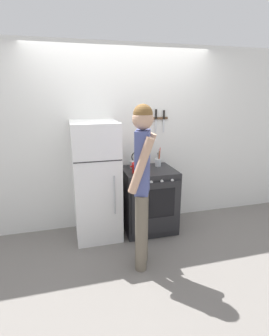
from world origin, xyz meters
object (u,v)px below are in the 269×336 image
Objects in this scene: refrigerator at (96,181)px; utensil_jar at (158,162)px; tea_kettle at (136,163)px; dutch_oven_pot at (140,168)px; stove_range at (149,200)px; person at (142,180)px.

refrigerator is 0.93m from utensil_jar.
tea_kettle is 0.33m from utensil_jar.
dutch_oven_pot is at bearing -143.16° from utensil_jar.
stove_range is 3.27× the size of utensil_jar.
dutch_oven_pot is (-0.16, -0.10, 0.50)m from stove_range.
utensil_jar is (0.33, 0.01, -0.00)m from tea_kettle.
utensil_jar is (0.18, 0.16, 0.50)m from stove_range.
dutch_oven_pot is at bearing 8.34° from person.
stove_range is (0.73, -0.03, -0.33)m from refrigerator.
person is at bearing -63.57° from refrigerator.
tea_kettle is 0.84× the size of utensil_jar.
utensil_jar is at bearing 7.80° from refrigerator.
refrigerator reaches higher than utensil_jar.
tea_kettle reaches higher than dutch_oven_pot.
person is (0.40, -0.80, 0.25)m from refrigerator.
person reaches higher than stove_range.
stove_range is at bearing -138.87° from utensil_jar.
dutch_oven_pot is 0.15× the size of person.
refrigerator is 5.84× the size of dutch_oven_pot.
person reaches higher than tea_kettle.
refrigerator is 1.76× the size of stove_range.
dutch_oven_pot is 0.25m from tea_kettle.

